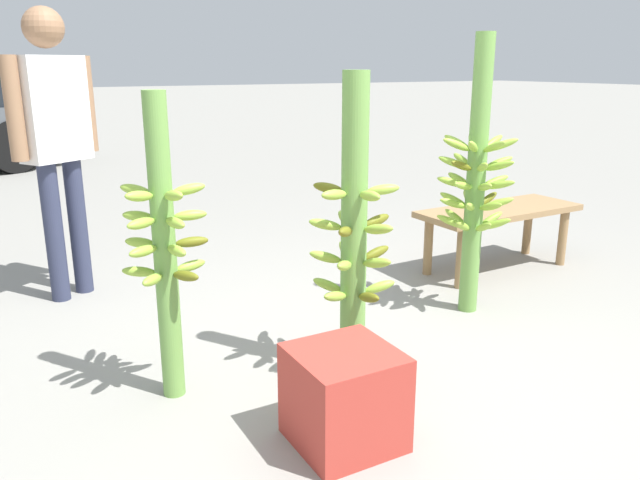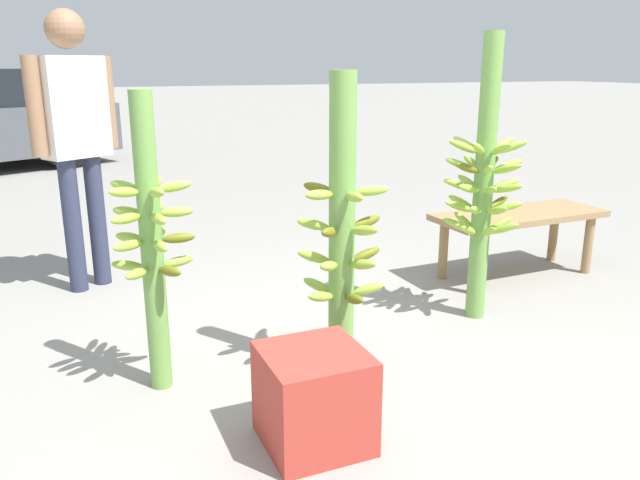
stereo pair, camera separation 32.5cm
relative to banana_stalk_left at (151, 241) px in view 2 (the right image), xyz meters
The scene contains 7 objects.
ground_plane 1.16m from the banana_stalk_left, 26.18° to the right, with size 80.00×80.00×0.00m, color gray.
banana_stalk_left is the anchor object (origin of this frame).
banana_stalk_center 0.80m from the banana_stalk_left, 13.54° to the right, with size 0.40×0.40×1.35m.
banana_stalk_right 1.77m from the banana_stalk_left, ahead, with size 0.43×0.43×1.53m.
vendor_person 1.53m from the banana_stalk_left, 97.79° to the left, with size 0.53×0.37×1.68m.
market_bench 2.52m from the banana_stalk_left, 13.63° to the left, with size 1.17×0.46×0.44m.
produce_crate 0.93m from the banana_stalk_left, 55.38° to the right, with size 0.37×0.37×0.37m.
Camera 2 is at (-1.18, -2.14, 1.37)m, focal length 35.00 mm.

